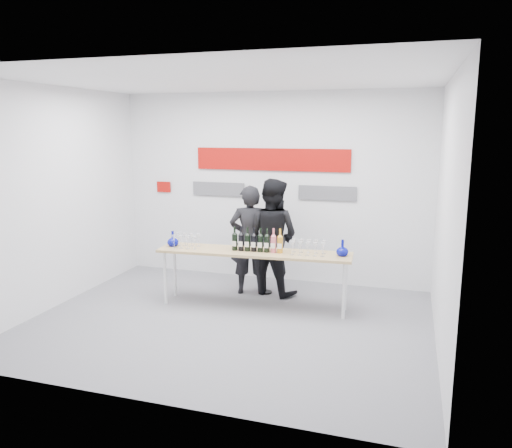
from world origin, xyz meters
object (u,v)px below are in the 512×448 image
Objects in this scene: presenter_left at (250,240)px; mic_stand at (266,260)px; presenter_right at (272,237)px; tasting_table at (254,255)px.

mic_stand reaches higher than presenter_left.
presenter_right is 0.37m from mic_stand.
mic_stand is at bearing 47.29° from presenter_right.
mic_stand is at bearing 179.11° from presenter_left.
presenter_right reaches higher than tasting_table.
tasting_table is 1.65× the size of presenter_left.
presenter_right is (0.07, 0.66, 0.13)m from tasting_table.
presenter_left is at bearing 109.59° from tasting_table.
mic_stand is (0.23, 0.06, -0.30)m from presenter_left.
tasting_table is 0.60m from presenter_left.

